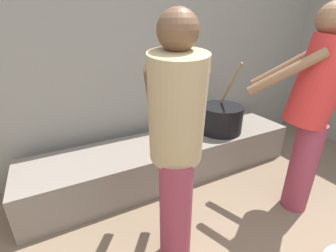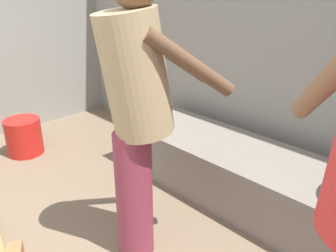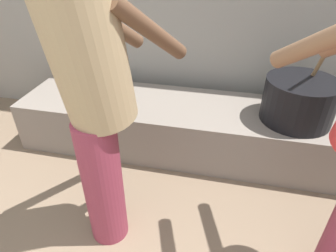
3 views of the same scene
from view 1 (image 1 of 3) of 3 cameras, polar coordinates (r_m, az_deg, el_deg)
block_enclosure_rear at (r=2.52m, az=-8.69°, el=15.13°), size 5.40×0.20×2.18m
hearth_ledge at (r=2.42m, az=0.10°, el=-7.72°), size 2.72×0.60×0.38m
cooking_pot_main at (r=2.57m, az=12.70°, el=1.79°), size 0.45×0.45×0.74m
cook_in_tan_shirt at (r=1.29m, az=2.05°, el=-3.02°), size 0.56×0.71×1.52m
cook_in_red_shirt at (r=2.00m, az=31.87°, el=4.32°), size 0.66×0.71×1.58m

